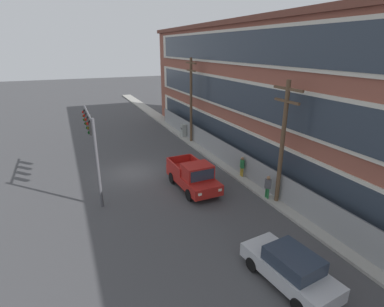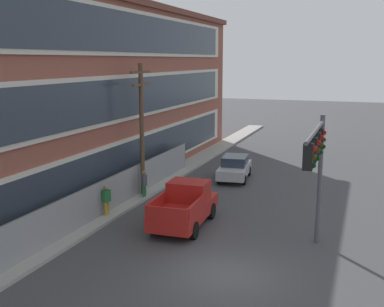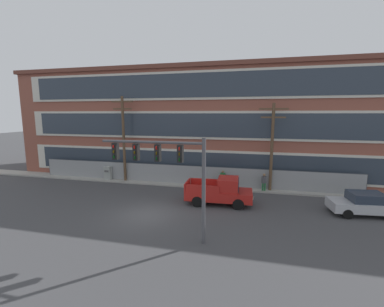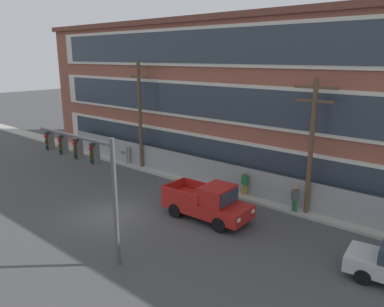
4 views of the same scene
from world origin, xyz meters
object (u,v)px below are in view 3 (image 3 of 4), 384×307
utility_pole_midblock (272,143)px  pedestrian_by_fence (264,182)px  electrical_cabinet (108,174)px  utility_pole_near_corner (124,136)px  pedestrian_near_cabinet (223,178)px  pickup_truck_red (220,192)px  sedan_silver (364,204)px  traffic_signal_mast (166,164)px

utility_pole_midblock → pedestrian_by_fence: (-0.54, -0.34, -3.30)m
electrical_cabinet → utility_pole_near_corner: bearing=2.8°
utility_pole_near_corner → pedestrian_near_cabinet: (9.80, -0.03, -3.67)m
pickup_truck_red → sedan_silver: (9.67, 0.14, -0.16)m
pedestrian_near_cabinet → pedestrian_by_fence: 3.63m
sedan_silver → utility_pole_midblock: 7.86m
utility_pole_midblock → sedan_silver: bearing=-34.1°
utility_pole_midblock → pedestrian_near_cabinet: 5.30m
pickup_truck_red → utility_pole_midblock: bearing=46.9°
traffic_signal_mast → pedestrian_near_cabinet: (1.78, 10.31, -3.23)m
traffic_signal_mast → utility_pole_near_corner: utility_pole_near_corner is taller
traffic_signal_mast → pedestrian_by_fence: size_ratio=3.40×
traffic_signal_mast → utility_pole_near_corner: 13.09m
traffic_signal_mast → pickup_truck_red: bearing=71.3°
traffic_signal_mast → pickup_truck_red: 7.31m
traffic_signal_mast → electrical_cabinet: size_ratio=3.80×
pickup_truck_red → pedestrian_near_cabinet: (-0.32, 4.11, 0.01)m
pedestrian_near_cabinet → utility_pole_midblock: bearing=-0.2°
traffic_signal_mast → utility_pole_midblock: bearing=60.1°
pedestrian_near_cabinet → pedestrian_by_fence: same height
pedestrian_by_fence → sedan_silver: bearing=-29.6°
pickup_truck_red → electrical_cabinet: 12.66m
pedestrian_near_cabinet → pickup_truck_red: bearing=-85.6°
electrical_cabinet → pickup_truck_red: bearing=-18.6°
pickup_truck_red → electrical_cabinet: bearing=161.4°
sedan_silver → utility_pole_near_corner: size_ratio=0.52×
traffic_signal_mast → utility_pole_midblock: utility_pole_midblock is taller
utility_pole_midblock → pedestrian_near_cabinet: utility_pole_midblock is taller
utility_pole_near_corner → pedestrian_near_cabinet: 10.47m
utility_pole_midblock → electrical_cabinet: 16.22m
electrical_cabinet → pedestrian_near_cabinet: (11.68, 0.07, 0.22)m
pedestrian_by_fence → traffic_signal_mast: bearing=-118.4°
electrical_cabinet → pedestrian_near_cabinet: 11.68m
pickup_truck_red → utility_pole_near_corner: 11.54m
sedan_silver → utility_pole_midblock: bearing=145.9°
electrical_cabinet → utility_pole_midblock: bearing=0.2°
utility_pole_near_corner → pedestrian_by_fence: 13.92m
utility_pole_midblock → utility_pole_near_corner: bearing=179.8°
utility_pole_near_corner → electrical_cabinet: (-1.88, -0.09, -3.89)m
traffic_signal_mast → utility_pole_near_corner: size_ratio=0.68×
sedan_silver → pedestrian_near_cabinet: bearing=158.3°
utility_pole_near_corner → pickup_truck_red: bearing=-22.2°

